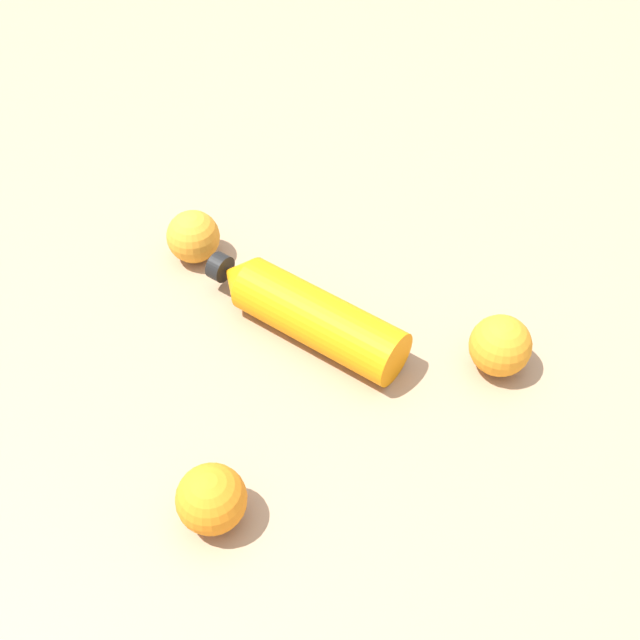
{
  "coord_description": "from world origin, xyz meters",
  "views": [
    {
      "loc": [
        0.27,
        0.71,
        0.85
      ],
      "look_at": [
        -0.0,
        0.03,
        0.04
      ],
      "focal_mm": 45.81,
      "sensor_mm": 36.0,
      "label": 1
    }
  ],
  "objects_px": {
    "orange_0": "(193,237)",
    "orange_2": "(500,346)",
    "orange_1": "(211,499)",
    "water_bottle": "(305,312)"
  },
  "relations": [
    {
      "from": "orange_2",
      "to": "water_bottle",
      "type": "bearing_deg",
      "value": -35.04
    },
    {
      "from": "water_bottle",
      "to": "orange_0",
      "type": "height_order",
      "value": "orange_0"
    },
    {
      "from": "orange_0",
      "to": "orange_2",
      "type": "distance_m",
      "value": 0.47
    },
    {
      "from": "orange_0",
      "to": "orange_2",
      "type": "bearing_deg",
      "value": 131.82
    },
    {
      "from": "water_bottle",
      "to": "orange_0",
      "type": "relative_size",
      "value": 3.67
    },
    {
      "from": "water_bottle",
      "to": "orange_1",
      "type": "bearing_deg",
      "value": 105.69
    },
    {
      "from": "orange_0",
      "to": "orange_1",
      "type": "bearing_deg",
      "value": 77.02
    },
    {
      "from": "orange_1",
      "to": "orange_2",
      "type": "bearing_deg",
      "value": -169.45
    },
    {
      "from": "orange_1",
      "to": "orange_2",
      "type": "height_order",
      "value": "same"
    },
    {
      "from": "orange_2",
      "to": "orange_1",
      "type": "bearing_deg",
      "value": 10.55
    }
  ]
}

